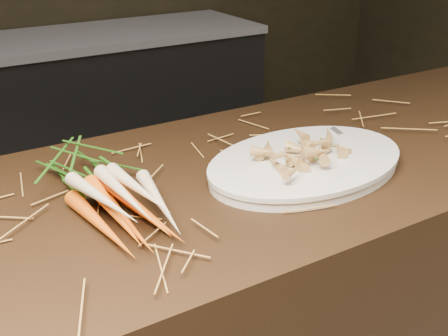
{
  "coord_description": "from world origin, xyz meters",
  "views": [
    {
      "loc": [
        -0.58,
        -0.61,
        1.41
      ],
      "look_at": [
        -0.07,
        0.22,
        0.96
      ],
      "focal_mm": 45.0,
      "sensor_mm": 36.0,
      "label": 1
    }
  ],
  "objects": [
    {
      "name": "root_veg_bunch",
      "position": [
        -0.28,
        0.33,
        0.94
      ],
      "size": [
        0.18,
        0.46,
        0.09
      ],
      "rotation": [
        0.0,
        0.0,
        0.02
      ],
      "color": "#CA3A00",
      "rests_on": "main_counter"
    },
    {
      "name": "roasted_veg_heap",
      "position": [
        0.14,
        0.23,
        0.95
      ],
      "size": [
        0.24,
        0.19,
        0.05
      ],
      "primitive_type": null,
      "rotation": [
        0.0,
        0.0,
        0.1
      ],
      "color": "#A0793B",
      "rests_on": "serving_platter"
    },
    {
      "name": "back_counter",
      "position": [
        0.3,
        2.18,
        0.42
      ],
      "size": [
        1.82,
        0.62,
        0.84
      ],
      "color": "black",
      "rests_on": "ground"
    },
    {
      "name": "serving_platter",
      "position": [
        0.14,
        0.23,
        0.91
      ],
      "size": [
        0.49,
        0.35,
        0.02
      ],
      "primitive_type": null,
      "rotation": [
        0.0,
        0.0,
        0.1
      ],
      "color": "white",
      "rests_on": "main_counter"
    },
    {
      "name": "straw_bedding",
      "position": [
        0.0,
        0.3,
        0.91
      ],
      "size": [
        1.4,
        0.6,
        0.02
      ],
      "primitive_type": null,
      "color": "#A9742E",
      "rests_on": "main_counter"
    },
    {
      "name": "serving_fork",
      "position": [
        0.31,
        0.22,
        0.93
      ],
      "size": [
        0.06,
        0.17,
        0.0
      ],
      "primitive_type": "cube",
      "rotation": [
        0.0,
        0.0,
        -0.24
      ],
      "color": "silver",
      "rests_on": "serving_platter"
    }
  ]
}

